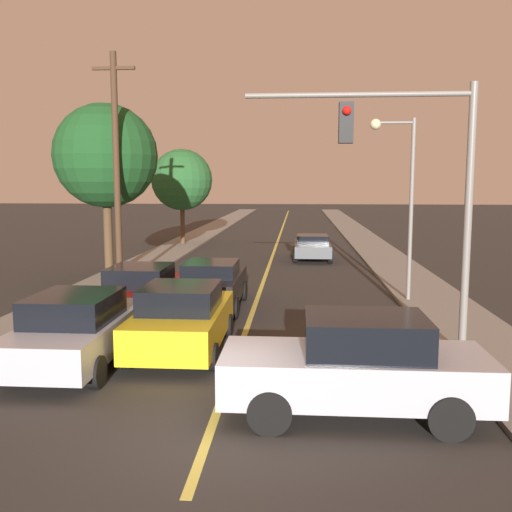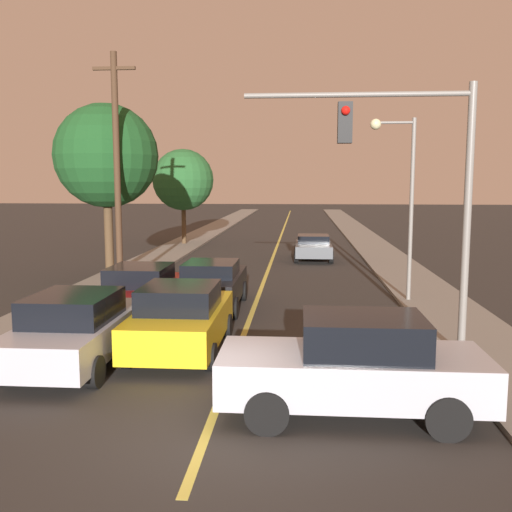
{
  "view_description": "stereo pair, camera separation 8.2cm",
  "coord_description": "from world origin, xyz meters",
  "px_view_note": "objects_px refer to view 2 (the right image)",
  "views": [
    {
      "loc": [
        1.41,
        -8.76,
        4.06
      ],
      "look_at": [
        0.0,
        10.24,
        1.6
      ],
      "focal_mm": 40.0,
      "sensor_mm": 36.0,
      "label": 1
    },
    {
      "loc": [
        1.49,
        -8.75,
        4.06
      ],
      "look_at": [
        0.0,
        10.24,
        1.6
      ],
      "focal_mm": 40.0,
      "sensor_mm": 36.0,
      "label": 2
    }
  ],
  "objects_px": {
    "car_near_lane_second": "(212,284)",
    "tree_left_near": "(106,156)",
    "streetlamp_right": "(401,183)",
    "car_outer_lane_front": "(77,329)",
    "car_outer_lane_second": "(141,288)",
    "car_near_lane_front": "(181,318)",
    "car_crossing_right": "(355,366)",
    "car_far_oncoming": "(313,247)",
    "utility_pole_left": "(117,167)",
    "traffic_signal_mast": "(415,172)",
    "tree_left_far": "(183,180)"
  },
  "relations": [
    {
      "from": "traffic_signal_mast",
      "to": "tree_left_far",
      "type": "bearing_deg",
      "value": 113.38
    },
    {
      "from": "tree_left_near",
      "to": "car_near_lane_second",
      "type": "bearing_deg",
      "value": -46.05
    },
    {
      "from": "car_crossing_right",
      "to": "traffic_signal_mast",
      "type": "xyz_separation_m",
      "value": [
        1.58,
        3.46,
        3.4
      ]
    },
    {
      "from": "car_outer_lane_second",
      "to": "car_crossing_right",
      "type": "xyz_separation_m",
      "value": [
        5.91,
        -7.57,
        0.13
      ]
    },
    {
      "from": "car_near_lane_front",
      "to": "car_near_lane_second",
      "type": "xyz_separation_m",
      "value": [
        0.0,
        4.73,
        -0.01
      ]
    },
    {
      "from": "car_crossing_right",
      "to": "streetlamp_right",
      "type": "bearing_deg",
      "value": -13.6
    },
    {
      "from": "car_near_lane_second",
      "to": "tree_left_near",
      "type": "height_order",
      "value": "tree_left_near"
    },
    {
      "from": "streetlamp_right",
      "to": "utility_pole_left",
      "type": "relative_size",
      "value": 0.69
    },
    {
      "from": "car_near_lane_front",
      "to": "traffic_signal_mast",
      "type": "xyz_separation_m",
      "value": [
        5.38,
        -0.07,
        3.47
      ]
    },
    {
      "from": "car_near_lane_second",
      "to": "car_far_oncoming",
      "type": "height_order",
      "value": "car_near_lane_second"
    },
    {
      "from": "traffic_signal_mast",
      "to": "streetlamp_right",
      "type": "height_order",
      "value": "traffic_signal_mast"
    },
    {
      "from": "car_far_oncoming",
      "to": "streetlamp_right",
      "type": "relative_size",
      "value": 0.67
    },
    {
      "from": "car_outer_lane_second",
      "to": "tree_left_near",
      "type": "relative_size",
      "value": 0.64
    },
    {
      "from": "car_outer_lane_front",
      "to": "car_far_oncoming",
      "type": "distance_m",
      "value": 18.79
    },
    {
      "from": "car_near_lane_second",
      "to": "car_outer_lane_second",
      "type": "relative_size",
      "value": 0.96
    },
    {
      "from": "car_outer_lane_front",
      "to": "tree_left_far",
      "type": "xyz_separation_m",
      "value": [
        -2.61,
        24.46,
        3.4
      ]
    },
    {
      "from": "utility_pole_left",
      "to": "car_outer_lane_second",
      "type": "bearing_deg",
      "value": -63.66
    },
    {
      "from": "car_near_lane_second",
      "to": "tree_left_far",
      "type": "height_order",
      "value": "tree_left_far"
    },
    {
      "from": "car_far_oncoming",
      "to": "tree_left_near",
      "type": "distance_m",
      "value": 11.83
    },
    {
      "from": "streetlamp_right",
      "to": "tree_left_near",
      "type": "bearing_deg",
      "value": 160.81
    },
    {
      "from": "car_far_oncoming",
      "to": "utility_pole_left",
      "type": "xyz_separation_m",
      "value": [
        -7.58,
        -8.79,
        3.94
      ]
    },
    {
      "from": "streetlamp_right",
      "to": "tree_left_far",
      "type": "relative_size",
      "value": 0.99
    },
    {
      "from": "car_near_lane_second",
      "to": "streetlamp_right",
      "type": "xyz_separation_m",
      "value": [
        6.15,
        1.45,
        3.24
      ]
    },
    {
      "from": "car_near_lane_front",
      "to": "utility_pole_left",
      "type": "xyz_separation_m",
      "value": [
        -4.07,
        7.98,
        3.81
      ]
    },
    {
      "from": "car_crossing_right",
      "to": "car_near_lane_second",
      "type": "bearing_deg",
      "value": 24.68
    },
    {
      "from": "car_near_lane_second",
      "to": "utility_pole_left",
      "type": "distance_m",
      "value": 6.46
    },
    {
      "from": "car_crossing_right",
      "to": "utility_pole_left",
      "type": "height_order",
      "value": "utility_pole_left"
    },
    {
      "from": "car_outer_lane_front",
      "to": "traffic_signal_mast",
      "type": "bearing_deg",
      "value": 8.19
    },
    {
      "from": "car_outer_lane_second",
      "to": "traffic_signal_mast",
      "type": "bearing_deg",
      "value": -28.78
    },
    {
      "from": "car_near_lane_second",
      "to": "car_crossing_right",
      "type": "height_order",
      "value": "car_crossing_right"
    },
    {
      "from": "car_outer_lane_front",
      "to": "utility_pole_left",
      "type": "distance_m",
      "value": 10.09
    },
    {
      "from": "car_outer_lane_second",
      "to": "car_crossing_right",
      "type": "distance_m",
      "value": 9.61
    },
    {
      "from": "tree_left_far",
      "to": "tree_left_near",
      "type": "bearing_deg",
      "value": -92.08
    },
    {
      "from": "car_far_oncoming",
      "to": "traffic_signal_mast",
      "type": "relative_size",
      "value": 0.66
    },
    {
      "from": "car_outer_lane_front",
      "to": "streetlamp_right",
      "type": "xyz_separation_m",
      "value": [
        8.27,
        7.34,
        3.23
      ]
    },
    {
      "from": "utility_pole_left",
      "to": "tree_left_near",
      "type": "distance_m",
      "value": 2.49
    },
    {
      "from": "car_outer_lane_front",
      "to": "traffic_signal_mast",
      "type": "height_order",
      "value": "traffic_signal_mast"
    },
    {
      "from": "car_crossing_right",
      "to": "tree_left_near",
      "type": "height_order",
      "value": "tree_left_near"
    },
    {
      "from": "tree_left_near",
      "to": "traffic_signal_mast",
      "type": "bearing_deg",
      "value": -43.96
    },
    {
      "from": "traffic_signal_mast",
      "to": "utility_pole_left",
      "type": "height_order",
      "value": "utility_pole_left"
    },
    {
      "from": "streetlamp_right",
      "to": "car_outer_lane_front",
      "type": "bearing_deg",
      "value": -138.4
    },
    {
      "from": "car_crossing_right",
      "to": "tree_left_near",
      "type": "xyz_separation_m",
      "value": [
        -9.01,
        13.67,
        4.24
      ]
    },
    {
      "from": "car_outer_lane_front",
      "to": "tree_left_near",
      "type": "relative_size",
      "value": 0.65
    },
    {
      "from": "car_near_lane_front",
      "to": "tree_left_far",
      "type": "xyz_separation_m",
      "value": [
        -4.73,
        23.31,
        3.4
      ]
    },
    {
      "from": "car_near_lane_second",
      "to": "tree_left_near",
      "type": "relative_size",
      "value": 0.61
    },
    {
      "from": "car_near_lane_front",
      "to": "car_crossing_right",
      "type": "distance_m",
      "value": 5.18
    },
    {
      "from": "car_near_lane_front",
      "to": "car_outer_lane_second",
      "type": "relative_size",
      "value": 0.96
    },
    {
      "from": "car_outer_lane_second",
      "to": "car_near_lane_front",
      "type": "bearing_deg",
      "value": -62.36
    },
    {
      "from": "car_outer_lane_front",
      "to": "car_far_oncoming",
      "type": "bearing_deg",
      "value": 72.55
    },
    {
      "from": "car_near_lane_second",
      "to": "utility_pole_left",
      "type": "xyz_separation_m",
      "value": [
        -4.07,
        3.25,
        3.83
      ]
    }
  ]
}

